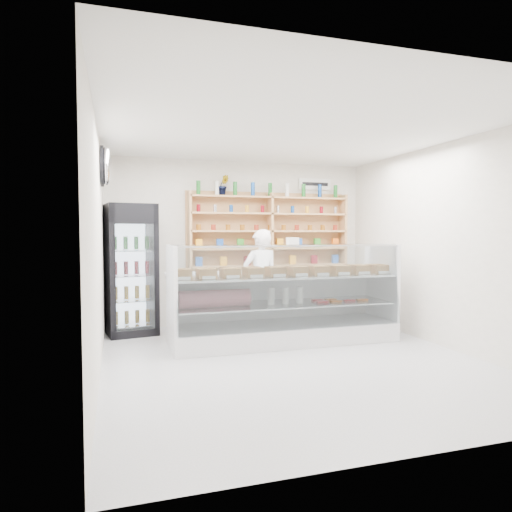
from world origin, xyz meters
name	(u,v)px	position (x,y,z in m)	size (l,w,h in m)	color
room	(293,247)	(0.00, 0.00, 1.40)	(5.00, 5.00, 5.00)	#B9BABF
display_counter	(284,316)	(0.23, 0.95, 0.38)	(3.24, 0.97, 1.41)	white
shop_worker	(261,281)	(0.12, 1.69, 0.81)	(0.59, 0.39, 1.63)	white
drinks_cooler	(131,269)	(-1.85, 2.13, 1.01)	(0.83, 0.81, 2.01)	black
wall_shelving	(270,231)	(0.50, 2.34, 1.59)	(2.84, 0.28, 1.33)	tan
potted_plant	(223,185)	(-0.33, 2.34, 2.37)	(0.19, 0.15, 0.34)	#1E6626
security_mirror	(106,166)	(-2.17, 1.20, 2.45)	(0.15, 0.50, 0.50)	silver
wall_sign	(315,184)	(1.40, 2.47, 2.45)	(0.62, 0.03, 0.20)	white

